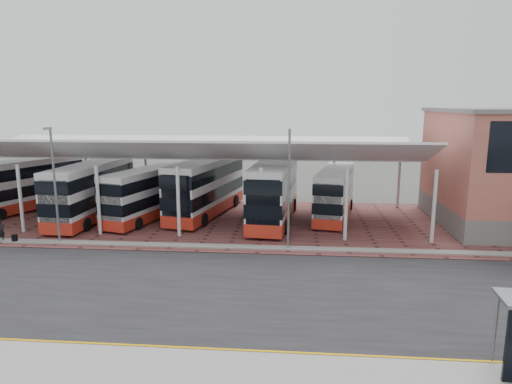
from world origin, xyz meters
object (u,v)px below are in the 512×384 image
bus_0 (26,185)px  bus_3 (206,187)px  bus_4 (274,192)px  bus_5 (335,193)px  pedestrian (1,231)px  bus_2 (148,194)px  bus_1 (92,192)px

bus_0 → bus_3: 16.63m
bus_3 → bus_4: 6.17m
bus_4 → bus_0: bearing=-179.9°
bus_0 → bus_3: size_ratio=0.94×
bus_5 → pedestrian: bus_5 is taller
bus_4 → pedestrian: bearing=-153.1°
bus_4 → bus_2: bearing=-174.2°
bus_5 → pedestrian: size_ratio=6.26×
bus_5 → bus_0: bearing=-169.3°
bus_1 → bus_5: bus_1 is taller
bus_2 → bus_4: size_ratio=0.88×
bus_3 → bus_0: bearing=-169.1°
bus_2 → bus_1: bearing=-157.4°
bus_2 → bus_3: (4.58, 1.78, 0.30)m
bus_2 → bus_5: bearing=22.0°
bus_0 → pedestrian: size_ratio=6.91×
bus_2 → bus_5: 15.73m
pedestrian → bus_5: bearing=-52.3°
bus_0 → bus_4: bearing=16.2°
bus_2 → bus_4: (10.53, 0.15, 0.32)m
pedestrian → bus_4: bearing=-51.4°
bus_1 → pedestrian: bearing=-114.9°
bus_0 → pedestrian: bearing=-47.0°
bus_5 → pedestrian: 25.61m
bus_2 → pedestrian: size_ratio=6.44×
bus_0 → bus_3: (16.63, -0.28, 0.12)m
bus_3 → pedestrian: size_ratio=7.35×
bus_2 → bus_3: bus_3 is taller
bus_3 → pedestrian: (-12.82, -9.19, -1.59)m
bus_3 → bus_1: bearing=-153.8°
bus_2 → bus_3: 4.92m
bus_0 → bus_1: size_ratio=0.99×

